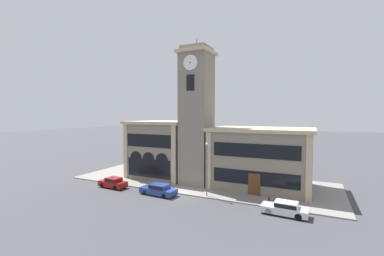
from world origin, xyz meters
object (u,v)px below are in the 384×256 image
parked_car_near (113,182)px  parked_car_mid (159,189)px  street_lamp (207,162)px  parked_car_far (285,208)px  bollard (269,201)px

parked_car_near → parked_car_mid: size_ratio=0.85×
parked_car_near → street_lamp: 14.16m
parked_car_mid → street_lamp: (5.90, 1.92, 3.72)m
parked_car_mid → parked_car_far: (15.38, 0.00, 0.01)m
street_lamp → parked_car_mid: bearing=-162.0°
parked_car_near → parked_car_far: 23.01m
parked_car_near → street_lamp: street_lamp is taller
street_lamp → bollard: 8.50m
parked_car_mid → street_lamp: 7.23m
bollard → parked_car_near: bearing=-175.3°
parked_car_far → street_lamp: (-9.48, 1.92, 3.71)m
parked_car_near → bollard: parked_car_near is taller
parked_car_mid → street_lamp: bearing=-158.7°
parked_car_far → parked_car_mid: bearing=3.2°
street_lamp → bollard: size_ratio=6.32×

